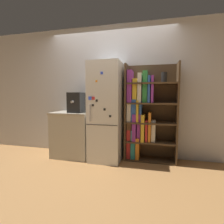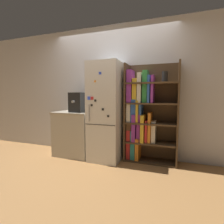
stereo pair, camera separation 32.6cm
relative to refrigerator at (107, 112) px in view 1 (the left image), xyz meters
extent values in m
plane|color=#A87542|center=(0.00, -0.14, -0.91)|extent=(16.00, 16.00, 0.00)
cube|color=silver|center=(0.00, 0.34, 0.39)|extent=(8.00, 0.05, 2.60)
cube|color=white|center=(0.00, 0.00, 0.00)|extent=(0.57, 0.63, 1.81)
cube|color=#333333|center=(0.00, -0.32, -0.19)|extent=(0.56, 0.01, 0.01)
cube|color=#B2B2B7|center=(-0.20, -0.33, 0.01)|extent=(0.02, 0.02, 0.30)
cube|color=black|center=(0.06, -0.32, 0.07)|extent=(0.04, 0.01, 0.04)
cube|color=blue|center=(-0.20, -0.32, 0.26)|extent=(0.06, 0.02, 0.06)
cube|color=black|center=(-0.15, -0.32, 0.14)|extent=(0.03, 0.01, 0.03)
cube|color=orange|center=(-0.08, -0.32, 0.55)|extent=(0.03, 0.01, 0.03)
cube|color=black|center=(0.15, -0.32, -0.04)|extent=(0.04, 0.01, 0.04)
cube|color=red|center=(-0.14, -0.32, 0.26)|extent=(0.05, 0.02, 0.05)
cube|color=black|center=(-0.08, -0.32, 0.22)|extent=(0.04, 0.01, 0.04)
cube|color=blue|center=(0.01, -0.32, 0.68)|extent=(0.04, 0.01, 0.04)
cube|color=#4C3823|center=(0.36, 0.13, -0.01)|extent=(0.03, 0.36, 1.79)
cube|color=#4C3823|center=(1.26, 0.13, -0.01)|extent=(0.03, 0.36, 1.79)
cube|color=#4C3823|center=(0.81, 0.30, -0.01)|extent=(0.93, 0.03, 1.79)
cube|color=#4C3823|center=(0.81, 0.13, -0.89)|extent=(0.87, 0.33, 0.03)
cube|color=#4C3823|center=(0.81, 0.13, -0.55)|extent=(0.87, 0.33, 0.03)
cube|color=#4C3823|center=(0.81, 0.13, -0.19)|extent=(0.87, 0.33, 0.03)
cube|color=#4C3823|center=(0.81, 0.13, 0.16)|extent=(0.87, 0.33, 0.03)
cube|color=#4C3823|center=(0.81, 0.13, 0.52)|extent=(0.87, 0.33, 0.03)
cube|color=red|center=(0.41, 0.13, -0.60)|extent=(0.07, 0.26, 0.54)
cube|color=teal|center=(0.50, 0.14, -0.61)|extent=(0.08, 0.27, 0.54)
cube|color=orange|center=(0.58, 0.13, -0.68)|extent=(0.06, 0.30, 0.40)
cube|color=brown|center=(0.42, 0.14, -0.31)|extent=(0.09, 0.25, 0.45)
cube|color=purple|center=(0.52, 0.13, -0.29)|extent=(0.07, 0.30, 0.50)
cube|color=purple|center=(0.60, 0.13, -0.28)|extent=(0.06, 0.24, 0.50)
cube|color=gold|center=(0.67, 0.12, -0.29)|extent=(0.06, 0.31, 0.49)
cube|color=red|center=(0.74, 0.13, -0.34)|extent=(0.04, 0.26, 0.39)
cube|color=orange|center=(0.79, 0.13, -0.27)|extent=(0.05, 0.27, 0.54)
cube|color=silver|center=(0.86, 0.14, -0.34)|extent=(0.07, 0.24, 0.39)
cube|color=silver|center=(0.42, 0.13, 0.00)|extent=(0.07, 0.27, 0.36)
cube|color=#2D59B2|center=(0.50, 0.14, 0.03)|extent=(0.09, 0.29, 0.41)
cube|color=gold|center=(0.57, 0.13, 0.02)|extent=(0.04, 0.29, 0.40)
cube|color=#2D59B2|center=(0.62, 0.14, 0.01)|extent=(0.04, 0.25, 0.38)
cube|color=purple|center=(0.42, 0.14, 0.47)|extent=(0.09, 0.31, 0.58)
cube|color=gold|center=(0.52, 0.13, 0.40)|extent=(0.08, 0.25, 0.43)
cube|color=silver|center=(0.60, 0.14, 0.44)|extent=(0.07, 0.30, 0.53)
cube|color=#338C3F|center=(0.70, 0.14, 0.46)|extent=(0.08, 0.24, 0.57)
cube|color=#2D59B2|center=(0.77, 0.12, 0.42)|extent=(0.04, 0.29, 0.48)
cube|color=purple|center=(0.83, 0.13, 0.42)|extent=(0.04, 0.28, 0.48)
cylinder|color=black|center=(1.03, 0.13, 0.63)|extent=(0.10, 0.10, 0.18)
cube|color=#BCB7A8|center=(-0.70, 0.02, -0.48)|extent=(0.74, 0.59, 0.85)
cube|color=#B2A893|center=(-0.70, 0.02, -0.04)|extent=(0.76, 0.61, 0.04)
cube|color=black|center=(-0.59, -0.02, 0.17)|extent=(0.27, 0.32, 0.38)
cylinder|color=#A5A39E|center=(-0.59, -0.21, 0.19)|extent=(0.04, 0.06, 0.04)
camera|label=1|loc=(0.90, -3.13, 0.31)|focal=28.00mm
camera|label=2|loc=(1.21, -3.04, 0.31)|focal=28.00mm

